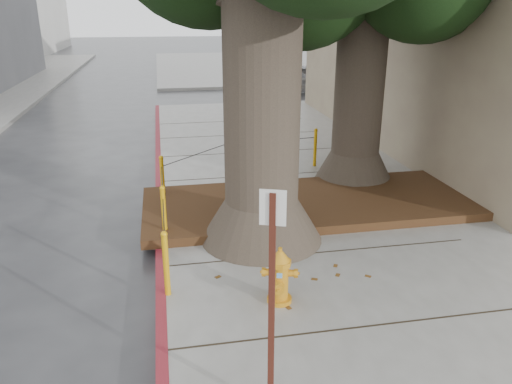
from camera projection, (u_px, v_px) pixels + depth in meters
ground at (329, 341)px, 6.09m from camera, size 140.00×140.00×0.00m
sidewalk_far at (273, 65)px, 34.75m from camera, size 16.00×20.00×0.15m
curb_red at (160, 256)px, 8.01m from camera, size 0.14×26.00×0.16m
planter_bed at (309, 203)px, 9.76m from camera, size 6.40×2.60×0.16m
bollard_ring at (216, 180)px, 9.74m from camera, size 3.79×5.39×0.95m
fire_hydrant at (280, 276)px, 6.51m from camera, size 0.42×0.41×0.79m
signpost at (272, 295)px, 4.41m from camera, size 0.22×0.10×2.28m
car_silver at (304, 78)px, 23.64m from camera, size 4.08×1.85×1.36m
car_red at (438, 73)px, 26.20m from camera, size 3.85×1.61×1.24m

